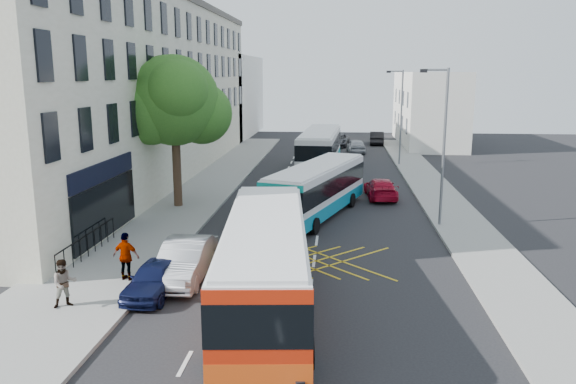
% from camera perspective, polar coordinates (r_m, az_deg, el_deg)
% --- Properties ---
extents(ground, '(120.00, 120.00, 0.00)m').
position_cam_1_polar(ground, '(18.67, 1.86, -12.99)').
color(ground, black).
rests_on(ground, ground).
extents(pavement_left, '(5.00, 70.00, 0.15)m').
position_cam_1_polar(pavement_left, '(34.17, -11.06, -1.46)').
color(pavement_left, gray).
rests_on(pavement_left, ground).
extents(pavement_right, '(3.00, 70.00, 0.15)m').
position_cam_1_polar(pavement_right, '(33.50, 16.28, -1.99)').
color(pavement_right, gray).
rests_on(pavement_right, ground).
extents(terrace_main, '(8.30, 45.00, 13.50)m').
position_cam_1_polar(terrace_main, '(44.01, -14.97, 10.11)').
color(terrace_main, beige).
rests_on(terrace_main, ground).
extents(terrace_far, '(8.00, 20.00, 10.00)m').
position_cam_1_polar(terrace_far, '(73.49, -6.74, 9.65)').
color(terrace_far, silver).
rests_on(terrace_far, ground).
extents(building_right, '(6.00, 18.00, 8.00)m').
position_cam_1_polar(building_right, '(65.80, 14.02, 8.24)').
color(building_right, silver).
rests_on(building_right, ground).
extents(street_tree, '(6.30, 5.70, 8.80)m').
position_cam_1_polar(street_tree, '(33.27, -11.53, 9.00)').
color(street_tree, '#382619').
rests_on(street_tree, pavement_left).
extents(lamp_near, '(1.45, 0.15, 8.00)m').
position_cam_1_polar(lamp_near, '(29.57, 15.40, 5.21)').
color(lamp_near, slate).
rests_on(lamp_near, pavement_right).
extents(lamp_far, '(1.45, 0.15, 8.00)m').
position_cam_1_polar(lamp_far, '(49.30, 11.32, 7.95)').
color(lamp_far, slate).
rests_on(lamp_far, pavement_right).
extents(railings, '(0.08, 5.60, 1.14)m').
position_cam_1_polar(railings, '(25.63, -19.69, -4.97)').
color(railings, black).
rests_on(railings, pavement_left).
extents(bus_near, '(3.69, 11.50, 3.18)m').
position_cam_1_polar(bus_near, '(18.77, -2.31, -7.34)').
color(bus_near, silver).
rests_on(bus_near, ground).
extents(bus_mid, '(5.51, 10.59, 2.91)m').
position_cam_1_polar(bus_mid, '(31.32, 2.96, 0.27)').
color(bus_mid, silver).
rests_on(bus_mid, ground).
extents(bus_far, '(3.41, 11.88, 3.30)m').
position_cam_1_polar(bus_far, '(46.38, 3.28, 4.35)').
color(bus_far, silver).
rests_on(bus_far, ground).
extents(motorbike, '(0.81, 2.02, 1.85)m').
position_cam_1_polar(motorbike, '(14.40, 0.76, -17.17)').
color(motorbike, black).
rests_on(motorbike, ground).
extents(parked_car_blue, '(1.69, 3.74, 1.25)m').
position_cam_1_polar(parked_car_blue, '(21.07, -13.41, -8.52)').
color(parked_car_blue, '#0D1336').
rests_on(parked_car_blue, ground).
extents(parked_car_silver, '(1.65, 4.72, 1.56)m').
position_cam_1_polar(parked_car_silver, '(22.25, -10.41, -6.84)').
color(parked_car_silver, '#A1A3A9').
rests_on(parked_car_silver, ground).
extents(red_hatchback, '(2.09, 4.55, 1.29)m').
position_cam_1_polar(red_hatchback, '(36.46, 9.39, 0.37)').
color(red_hatchback, '#9E061F').
rests_on(red_hatchback, ground).
extents(distant_car_grey, '(2.72, 5.06, 1.35)m').
position_cam_1_polar(distant_car_grey, '(62.09, 5.08, 5.27)').
color(distant_car_grey, '#3B3D42').
rests_on(distant_car_grey, ground).
extents(distant_car_silver, '(1.96, 4.28, 1.42)m').
position_cam_1_polar(distant_car_silver, '(57.05, 6.94, 4.67)').
color(distant_car_silver, '#A2A4AA').
rests_on(distant_car_silver, ground).
extents(distant_car_dark, '(1.74, 4.45, 1.44)m').
position_cam_1_polar(distant_car_dark, '(64.52, 9.01, 5.46)').
color(distant_car_dark, black).
rests_on(distant_car_dark, ground).
extents(pedestrian_near, '(1.02, 0.97, 1.66)m').
position_cam_1_polar(pedestrian_near, '(20.47, -21.77, -8.61)').
color(pedestrian_near, gray).
rests_on(pedestrian_near, pavement_left).
extents(pedestrian_far, '(1.16, 0.65, 1.86)m').
position_cam_1_polar(pedestrian_far, '(22.25, -16.11, -6.31)').
color(pedestrian_far, gray).
rests_on(pedestrian_far, pavement_left).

